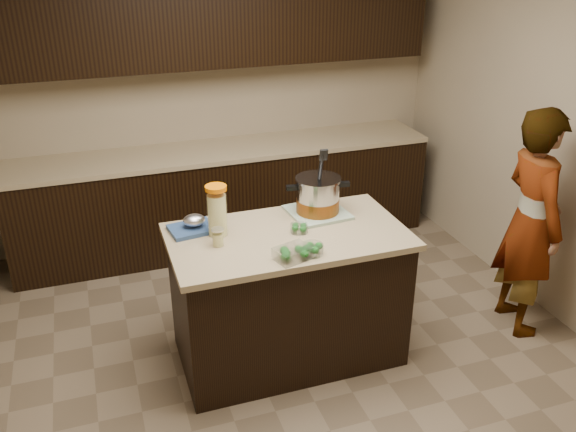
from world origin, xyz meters
name	(u,v)px	position (x,y,z in m)	size (l,w,h in m)	color
ground_plane	(288,352)	(0.00, 0.00, 0.00)	(4.00, 4.00, 0.00)	brown
room_shell	(288,103)	(0.00, 0.00, 1.71)	(4.04, 4.04, 2.72)	tan
back_cabinets	(222,142)	(0.00, 1.74, 0.94)	(3.60, 0.63, 2.33)	black
island	(288,296)	(0.00, 0.00, 0.45)	(1.46, 0.81, 0.90)	black
dish_towel	(317,212)	(0.28, 0.21, 0.91)	(0.36, 0.36, 0.02)	#557E59
stock_pot	(318,197)	(0.28, 0.21, 1.02)	(0.42, 0.34, 0.42)	#B7B7BC
lemonade_pitcher	(217,212)	(-0.41, 0.13, 1.05)	(0.15, 0.15, 0.31)	#D5CE82
mason_jar	(218,237)	(-0.44, -0.01, 0.95)	(0.09, 0.09, 0.12)	#D5CE82
broccoli_tub_left	(299,228)	(0.07, 0.00, 0.92)	(0.12, 0.12, 0.05)	silver
broccoli_tub_right	(312,250)	(0.05, -0.29, 0.93)	(0.16, 0.16, 0.06)	silver
broccoli_tub_rect	(293,254)	(-0.08, -0.30, 0.93)	(0.23, 0.19, 0.07)	silver
blue_tray	(193,226)	(-0.54, 0.23, 0.94)	(0.29, 0.25, 0.10)	navy
person	(531,223)	(1.67, -0.18, 0.80)	(0.58, 0.38, 1.60)	gray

